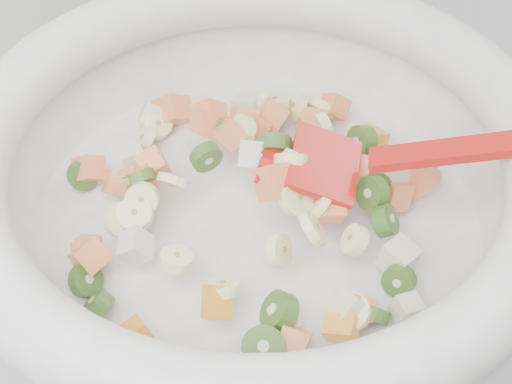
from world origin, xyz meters
TOP-DOWN VIEW (x-y plane):
  - mixing_bowl at (0.11, 1.42)m, footprint 0.43×0.43m

SIDE VIEW (x-z plane):
  - mixing_bowl at x=0.11m, z-range 0.90..1.04m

